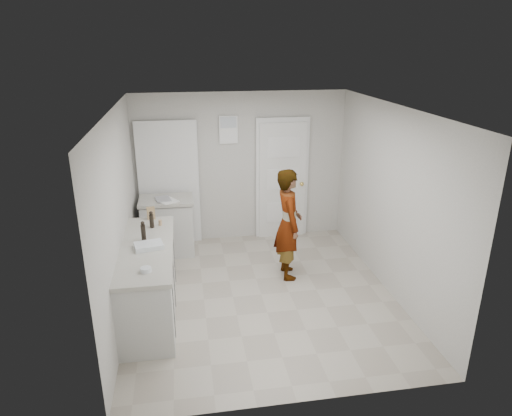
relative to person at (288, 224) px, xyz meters
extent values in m
plane|color=gray|center=(-0.47, -0.50, -0.81)|extent=(4.00, 4.00, 0.00)
plane|color=#AFAEA6|center=(-0.47, 1.50, 0.44)|extent=(3.50, 0.00, 3.50)
plane|color=#AFAEA6|center=(-0.47, -2.50, 0.44)|extent=(3.50, 0.00, 3.50)
plane|color=#AFAEA6|center=(-2.22, -0.50, 0.44)|extent=(0.00, 4.00, 4.00)
plane|color=#AFAEA6|center=(1.28, -0.50, 0.44)|extent=(0.00, 4.00, 4.00)
plane|color=silver|center=(-0.47, -0.50, 1.69)|extent=(4.00, 4.00, 0.00)
cube|color=silver|center=(0.23, 1.43, 0.19)|extent=(0.80, 0.05, 2.00)
cube|color=white|center=(0.23, 1.46, 0.22)|extent=(0.90, 0.04, 2.10)
sphere|color=#D5B352|center=(0.56, 1.38, 0.14)|extent=(0.07, 0.07, 0.07)
cube|color=white|center=(-0.67, 1.47, 1.09)|extent=(0.30, 0.02, 0.45)
cube|color=black|center=(-1.67, 1.47, 0.21)|extent=(0.90, 0.05, 2.04)
cube|color=white|center=(-1.67, 1.44, 0.22)|extent=(0.98, 0.02, 2.10)
cube|color=silver|center=(-1.92, -0.70, -0.38)|extent=(0.60, 1.90, 0.86)
cube|color=black|center=(-1.92, -0.70, -0.77)|extent=(0.56, 1.86, 0.08)
cube|color=beige|center=(-1.92, -0.70, 0.09)|extent=(0.64, 1.96, 0.05)
cube|color=silver|center=(-1.72, 1.05, -0.38)|extent=(0.80, 0.55, 0.86)
cube|color=black|center=(-1.72, 1.05, -0.77)|extent=(0.75, 0.54, 0.08)
cube|color=beige|center=(-1.72, 1.05, 0.09)|extent=(0.84, 0.61, 0.05)
imported|color=silver|center=(0.00, 0.00, 0.00)|extent=(0.39, 0.59, 1.61)
cube|color=#9B754D|center=(-1.90, 0.20, 0.21)|extent=(0.11, 0.07, 0.18)
cylinder|color=tan|center=(-1.77, -0.05, 0.16)|extent=(0.05, 0.05, 0.07)
cylinder|color=black|center=(-1.88, -0.11, 0.21)|extent=(0.06, 0.06, 0.18)
sphere|color=black|center=(-1.88, -0.11, 0.32)|extent=(0.05, 0.05, 0.05)
cylinder|color=black|center=(-1.95, -0.53, 0.22)|extent=(0.06, 0.06, 0.21)
sphere|color=black|center=(-1.95, -0.53, 0.36)|extent=(0.05, 0.05, 0.05)
cube|color=silver|center=(-1.89, -0.75, 0.15)|extent=(0.37, 0.30, 0.06)
cube|color=white|center=(-1.89, -0.75, 0.14)|extent=(0.32, 0.25, 0.04)
cylinder|color=silver|center=(-1.88, -1.35, 0.14)|extent=(0.12, 0.12, 0.05)
sphere|color=white|center=(-1.90, -1.36, 0.14)|extent=(0.04, 0.04, 0.04)
sphere|color=white|center=(-1.86, -1.34, 0.14)|extent=(0.04, 0.04, 0.04)
cube|color=white|center=(-1.71, 0.95, 0.12)|extent=(0.40, 0.42, 0.01)
camera|label=1|loc=(-1.42, -5.83, 2.44)|focal=32.00mm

